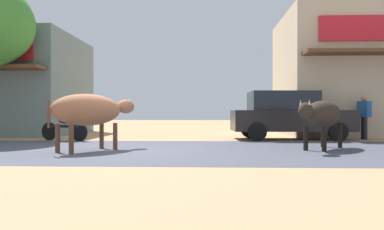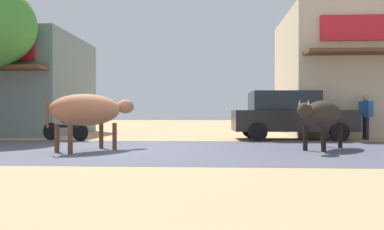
{
  "view_description": "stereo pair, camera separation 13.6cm",
  "coord_description": "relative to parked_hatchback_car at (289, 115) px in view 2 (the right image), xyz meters",
  "views": [
    {
      "loc": [
        2.11,
        -9.29,
        0.9
      ],
      "look_at": [
        1.65,
        1.71,
        0.85
      ],
      "focal_mm": 35.63,
      "sensor_mm": 36.0,
      "label": 1
    },
    {
      "loc": [
        2.25,
        -9.28,
        0.9
      ],
      "look_at": [
        1.65,
        1.71,
        0.85
      ],
      "focal_mm": 35.63,
      "sensor_mm": 36.0,
      "label": 2
    }
  ],
  "objects": [
    {
      "name": "ground",
      "position": [
        -4.87,
        -3.92,
        -0.84
      ],
      "size": [
        80.0,
        80.0,
        0.0
      ],
      "primitive_type": "plane",
      "color": "tan"
    },
    {
      "name": "asphalt_road",
      "position": [
        -4.87,
        -3.92,
        -0.84
      ],
      "size": [
        72.0,
        5.95,
        0.0
      ],
      "primitive_type": "cube",
      "color": "#484A57",
      "rests_on": "ground"
    },
    {
      "name": "storefront_left_cafe",
      "position": [
        -11.74,
        3.15,
        1.28
      ],
      "size": [
        6.39,
        6.12,
        4.23
      ],
      "color": "slate",
      "rests_on": "ground"
    },
    {
      "name": "storefront_right_club",
      "position": [
        4.16,
        3.15,
        1.67
      ],
      "size": [
        7.44,
        6.12,
        5.02
      ],
      "color": "#C3B395",
      "rests_on": "ground"
    },
    {
      "name": "parked_hatchback_car",
      "position": [
        0.0,
        0.0,
        0.0
      ],
      "size": [
        4.07,
        2.05,
        1.64
      ],
      "color": "black",
      "rests_on": "ground"
    },
    {
      "name": "parked_motorcycle",
      "position": [
        -7.44,
        -0.97,
        -0.38
      ],
      "size": [
        1.74,
        0.71,
        1.04
      ],
      "color": "black",
      "rests_on": "ground"
    },
    {
      "name": "cow_near_brown",
      "position": [
        -5.58,
        -4.26,
        0.13
      ],
      "size": [
        1.82,
        2.34,
        1.36
      ],
      "color": "#955E3F",
      "rests_on": "ground"
    },
    {
      "name": "cow_far_dark",
      "position": [
        0.09,
        -3.64,
        0.02
      ],
      "size": [
        1.77,
        2.25,
        1.21
      ],
      "color": "#2E251C",
      "rests_on": "ground"
    },
    {
      "name": "pedestrian_by_shop",
      "position": [
        2.6,
        0.08,
        0.04
      ],
      "size": [
        0.41,
        0.61,
        1.52
      ],
      "color": "#262633",
      "rests_on": "ground"
    }
  ]
}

